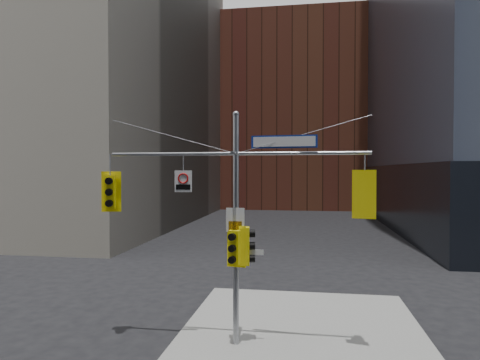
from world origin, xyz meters
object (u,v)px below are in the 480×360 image
(traffic_light_west_arm, at_px, (110,192))
(street_sign_blade, at_px, (284,142))
(regulatory_sign_arm, at_px, (183,181))
(traffic_light_east_arm, at_px, (365,194))
(traffic_light_pole_front, at_px, (234,247))
(signal_assembly, at_px, (236,205))
(traffic_light_pole_side, at_px, (247,246))

(traffic_light_west_arm, distance_m, street_sign_blade, 5.76)
(street_sign_blade, relative_size, regulatory_sign_arm, 2.95)
(traffic_light_east_arm, xyz_separation_m, traffic_light_pole_front, (-3.80, -0.27, -1.62))
(regulatory_sign_arm, bearing_deg, traffic_light_west_arm, 171.50)
(signal_assembly, relative_size, traffic_light_pole_front, 6.36)
(traffic_light_pole_side, bearing_deg, traffic_light_pole_front, 122.00)
(signal_assembly, bearing_deg, traffic_light_pole_side, 2.52)
(traffic_light_pole_front, distance_m, street_sign_blade, 3.50)
(traffic_light_west_arm, height_order, traffic_light_pole_front, traffic_light_west_arm)
(traffic_light_west_arm, relative_size, traffic_light_pole_side, 1.13)
(signal_assembly, distance_m, traffic_light_east_arm, 3.82)
(traffic_light_west_arm, bearing_deg, regulatory_sign_arm, -15.53)
(regulatory_sign_arm, bearing_deg, traffic_light_east_arm, -7.50)
(traffic_light_east_arm, height_order, traffic_light_pole_side, traffic_light_east_arm)
(traffic_light_west_arm, height_order, traffic_light_east_arm, traffic_light_east_arm)
(traffic_light_east_arm, bearing_deg, traffic_light_pole_side, 11.33)
(traffic_light_pole_side, height_order, street_sign_blade, street_sign_blade)
(signal_assembly, distance_m, traffic_light_pole_front, 1.27)
(traffic_light_west_arm, distance_m, regulatory_sign_arm, 2.46)
(traffic_light_west_arm, xyz_separation_m, street_sign_blade, (5.55, -0.01, 1.55))
(traffic_light_west_arm, distance_m, traffic_light_east_arm, 7.90)
(traffic_light_pole_front, xyz_separation_m, street_sign_blade, (1.45, 0.27, 3.17))
(traffic_light_pole_front, relative_size, street_sign_blade, 0.63)
(traffic_light_east_arm, height_order, street_sign_blade, street_sign_blade)
(traffic_light_pole_side, xyz_separation_m, street_sign_blade, (1.13, -0.01, 3.17))
(traffic_light_west_arm, relative_size, street_sign_blade, 0.66)
(regulatory_sign_arm, bearing_deg, signal_assembly, -7.01)
(signal_assembly, height_order, traffic_light_pole_front, signal_assembly)
(signal_assembly, bearing_deg, traffic_light_east_arm, 0.01)
(signal_assembly, distance_m, regulatory_sign_arm, 1.82)
(signal_assembly, xyz_separation_m, traffic_light_pole_front, (0.00, -0.27, -1.24))
(traffic_light_pole_front, xyz_separation_m, regulatory_sign_arm, (-1.66, 0.25, 1.99))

